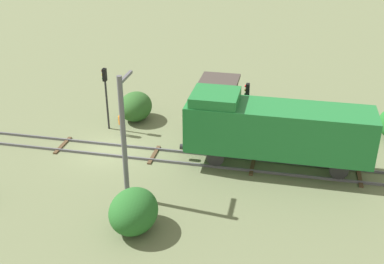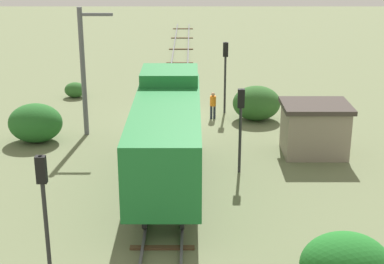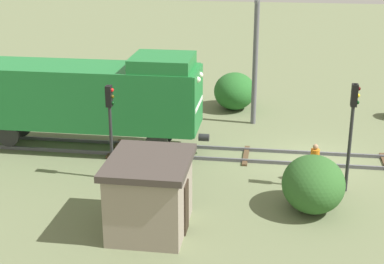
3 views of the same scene
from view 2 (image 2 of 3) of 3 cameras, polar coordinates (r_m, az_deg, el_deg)
name	(u,v)px [view 2 (image 2 of 3)]	position (r m, az deg, el deg)	size (l,w,h in m)	color
ground_plane	(175,118)	(37.04, -1.70, 1.38)	(116.11, 116.11, 0.00)	#66704C
railway_track	(175,117)	(37.01, -1.70, 1.49)	(2.40, 77.41, 0.16)	#595960
locomotive	(167,132)	(25.86, -2.44, 0.00)	(2.90, 11.60, 4.60)	#1E7233
traffic_signal_near	(225,65)	(37.33, 3.25, 6.53)	(0.32, 0.34, 4.58)	#262628
traffic_signal_mid	(241,115)	(27.85, 4.74, 1.64)	(0.32, 0.34, 4.19)	#262628
traffic_signal_far	(44,197)	(19.31, -14.18, -6.17)	(0.32, 0.34, 4.55)	#262628
worker_near_track	(213,103)	(36.58, 2.04, 2.78)	(0.38, 0.38, 1.70)	#262B38
catenary_mast	(84,69)	(33.53, -10.42, 6.07)	(1.94, 0.28, 7.27)	#595960
relay_hut	(315,128)	(31.31, 11.80, 0.34)	(3.50, 2.90, 2.74)	gray
bush_near	(35,123)	(33.66, -14.95, 0.86)	(2.98, 2.44, 2.17)	#256126
bush_mid	(257,103)	(36.57, 6.27, 2.80)	(2.95, 2.41, 2.15)	#2C5C26
bush_back	(75,90)	(42.36, -11.27, 4.03)	(1.47, 1.21, 1.07)	#2B5D26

